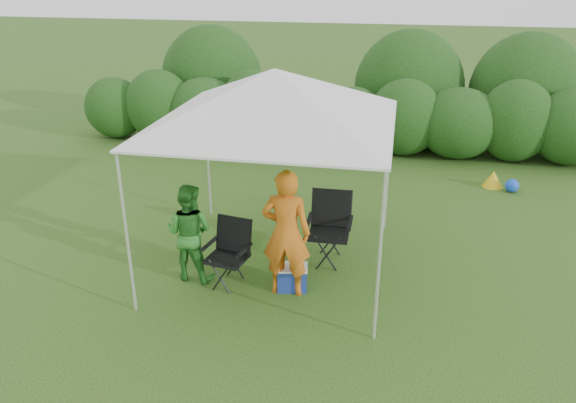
% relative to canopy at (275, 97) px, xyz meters
% --- Properties ---
extents(ground, '(70.00, 70.00, 0.00)m').
position_rel_canopy_xyz_m(ground, '(0.00, -0.50, -2.46)').
color(ground, '#395F1E').
extents(hedge, '(12.14, 1.53, 1.80)m').
position_rel_canopy_xyz_m(hedge, '(0.15, 5.50, -1.64)').
color(hedge, '#204B17').
rests_on(hedge, ground).
extents(canopy, '(3.10, 3.10, 2.83)m').
position_rel_canopy_xyz_m(canopy, '(0.00, 0.00, 0.00)').
color(canopy, silver).
rests_on(canopy, ground).
extents(chair_right, '(0.65, 0.59, 1.04)m').
position_rel_canopy_xyz_m(chair_right, '(0.74, 0.31, -1.87)').
color(chair_right, black).
rests_on(chair_right, ground).
extents(chair_left, '(0.63, 0.59, 0.91)m').
position_rel_canopy_xyz_m(chair_left, '(-0.51, -0.59, -1.95)').
color(chair_left, black).
rests_on(chair_left, ground).
extents(man, '(0.64, 0.43, 1.74)m').
position_rel_canopy_xyz_m(man, '(0.29, -0.70, -1.59)').
color(man, orange).
rests_on(man, ground).
extents(woman, '(0.72, 0.59, 1.39)m').
position_rel_canopy_xyz_m(woman, '(-1.08, -0.59, -1.77)').
color(woman, '#2D7F29').
rests_on(woman, ground).
extents(cooler, '(0.45, 0.35, 0.34)m').
position_rel_canopy_xyz_m(cooler, '(0.36, -0.62, -2.29)').
color(cooler, navy).
rests_on(cooler, ground).
extents(bottle, '(0.07, 0.07, 0.27)m').
position_rel_canopy_xyz_m(bottle, '(0.42, -0.66, -1.99)').
color(bottle, '#592D0C').
rests_on(bottle, cooler).
extents(lawn_toy, '(0.64, 0.54, 0.32)m').
position_rel_canopy_xyz_m(lawn_toy, '(3.60, 3.74, -2.31)').
color(lawn_toy, gold).
rests_on(lawn_toy, ground).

